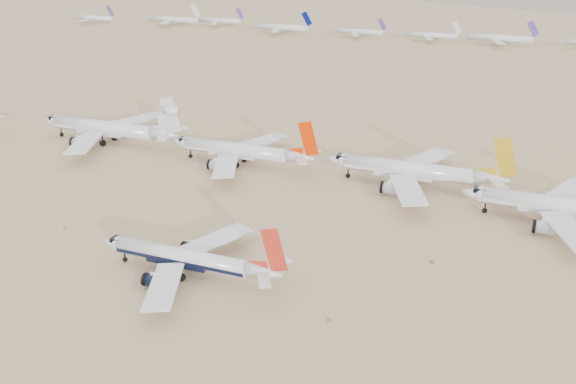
# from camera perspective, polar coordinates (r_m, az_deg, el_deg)

# --- Properties ---
(ground) EXTENTS (7000.00, 7000.00, 0.00)m
(ground) POSITION_cam_1_polar(r_m,az_deg,el_deg) (127.83, -7.14, -9.37)
(ground) COLOR #937455
(ground) RESTS_ON ground
(main_airliner) EXTENTS (40.73, 39.78, 14.37)m
(main_airliner) POSITION_cam_1_polar(r_m,az_deg,el_deg) (134.11, -8.76, -5.89)
(main_airliner) COLOR silver
(main_airliner) RESTS_ON ground
(row2_navy_widebody) EXTENTS (47.48, 46.43, 16.89)m
(row2_navy_widebody) POSITION_cam_1_polar(r_m,az_deg,el_deg) (168.46, 23.54, -1.22)
(row2_navy_widebody) COLOR silver
(row2_navy_widebody) RESTS_ON ground
(row2_gold_tail) EXTENTS (48.98, 47.90, 17.44)m
(row2_gold_tail) POSITION_cam_1_polar(r_m,az_deg,el_deg) (180.47, 11.27, 1.86)
(row2_gold_tail) COLOR silver
(row2_gold_tail) RESTS_ON ground
(row2_orange_tail) EXTENTS (45.64, 44.64, 16.28)m
(row2_orange_tail) POSITION_cam_1_polar(r_m,az_deg,el_deg) (194.42, -4.13, 3.66)
(row2_orange_tail) COLOR silver
(row2_orange_tail) RESTS_ON ground
(row2_white_trijet) EXTENTS (51.65, 50.47, 18.30)m
(row2_white_trijet) POSITION_cam_1_polar(r_m,az_deg,el_deg) (221.78, -15.47, 5.47)
(row2_white_trijet) COLOR silver
(row2_white_trijet) RESTS_ON ground
(distant_storage_row) EXTENTS (624.47, 56.18, 14.60)m
(distant_storage_row) POSITION_cam_1_polar(r_m,az_deg,el_deg) (422.01, 21.03, 12.48)
(distant_storage_row) COLOR silver
(distant_storage_row) RESTS_ON ground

